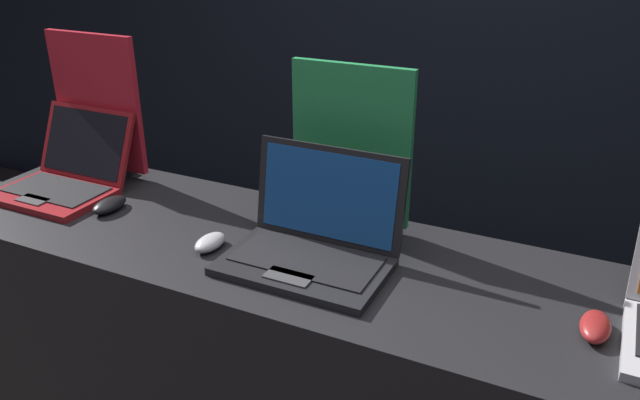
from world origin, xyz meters
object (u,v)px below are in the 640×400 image
Objects in this scene: promo_stand_front at (98,109)px; mouse_middle at (210,242)px; laptop_middle at (314,238)px; mouse_front at (109,205)px; mouse_back at (595,327)px; promo_stand_middle at (351,152)px; laptop_front at (66,174)px.

promo_stand_front is 4.41× the size of mouse_middle.
mouse_middle is (-0.26, -0.06, -0.04)m from laptop_middle.
mouse_back reaches higher than mouse_front.
laptop_middle is 0.89× the size of promo_stand_middle.
mouse_back is at bearing -0.94° from mouse_front.
mouse_back is (1.27, -0.02, 0.00)m from mouse_front.
laptop_middle is 3.85× the size of mouse_middle.
promo_stand_middle reaches higher than mouse_front.
promo_stand_front reaches higher than laptop_front.
mouse_back is at bearing 2.50° from mouse_middle.
mouse_front is 1.27m from mouse_back.
promo_stand_middle is 3.88× the size of mouse_back.
laptop_middle is at bearing 0.11° from mouse_front.
promo_stand_middle is at bearing -0.05° from promo_stand_front.
mouse_back is (1.48, -0.24, -0.19)m from promo_stand_front.
promo_stand_middle is at bearing 90.00° from laptop_middle.
laptop_front is 0.61m from mouse_middle.
mouse_front is 0.27× the size of promo_stand_middle.
laptop_middle reaches higher than laptop_front.
promo_stand_front is 1.51m from mouse_back.
promo_stand_front reaches higher than mouse_front.
mouse_front is 0.26× the size of promo_stand_front.
laptop_front reaches higher than mouse_front.
mouse_middle is at bearing -10.75° from laptop_front.
promo_stand_front is 1.15× the size of laptop_middle.
laptop_front is 0.86m from laptop_middle.
mouse_back is at bearing -9.15° from promo_stand_front.
mouse_middle is 0.89m from mouse_back.
mouse_front is 0.70m from promo_stand_middle.
laptop_front is 0.88m from promo_stand_middle.
mouse_middle is 0.42m from promo_stand_middle.
mouse_front and mouse_middle have the same top height.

